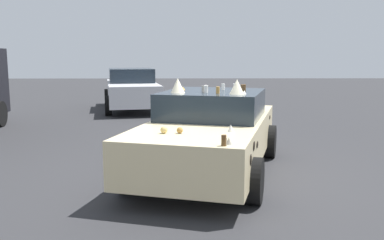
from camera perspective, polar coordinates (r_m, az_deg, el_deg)
name	(u,v)px	position (r m, az deg, el deg)	size (l,w,h in m)	color
ground_plane	(210,172)	(7.18, 2.41, -7.11)	(60.00, 60.00, 0.00)	#2D2D30
art_car_decorated	(210,132)	(7.06, 2.53, -1.63)	(4.64, 2.87, 1.60)	beige
parked_sedan_behind_left	(132,89)	(15.55, -8.23, 4.20)	(4.77, 2.59, 1.50)	silver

